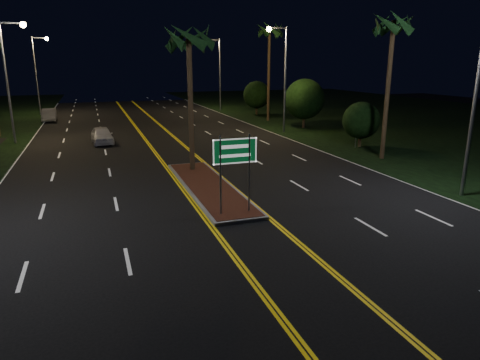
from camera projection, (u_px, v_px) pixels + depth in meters
name	position (u px, v px, depth m)	size (l,w,h in m)	color
ground	(260.00, 242.00, 14.87)	(120.00, 120.00, 0.00)	black
grass_right	(429.00, 120.00, 47.10)	(40.00, 110.00, 0.01)	black
median_island	(208.00, 187.00, 21.23)	(2.25, 10.25, 0.17)	gray
highway_sign	(235.00, 158.00, 16.78)	(1.80, 0.08, 3.20)	gray
streetlight_left_mid	(11.00, 68.00, 31.91)	(1.91, 0.44, 9.00)	gray
streetlight_left_far	(39.00, 66.00, 50.14)	(1.91, 0.44, 9.00)	gray
streetlight_right_near	(472.00, 72.00, 18.54)	(1.91, 0.44, 9.00)	gray
streetlight_right_mid	(281.00, 67.00, 36.77)	(1.91, 0.44, 9.00)	gray
streetlight_right_far	(217.00, 66.00, 55.00)	(1.91, 0.44, 9.00)	gray
palm_median	(189.00, 38.00, 22.52)	(2.40, 2.40, 8.30)	#382819
palm_right_near	(394.00, 25.00, 25.75)	(2.40, 2.40, 9.30)	#382819
palm_right_far	(269.00, 32.00, 43.83)	(2.40, 2.40, 10.30)	#382819
shrub_near	(361.00, 121.00, 31.36)	(2.70, 2.70, 3.30)	#382819
shrub_mid	(305.00, 99.00, 40.43)	(3.78, 3.78, 4.62)	#382819
shrub_far	(257.00, 95.00, 51.41)	(3.24, 3.24, 3.96)	#382819
car_near	(102.00, 134.00, 32.97)	(1.91, 4.46, 1.49)	silver
car_far	(49.00, 114.00, 45.78)	(1.95, 4.56, 1.52)	#9FA0A8
warning_sign	(357.00, 125.00, 31.06)	(1.06, 0.32, 2.60)	gray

